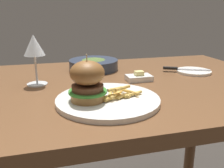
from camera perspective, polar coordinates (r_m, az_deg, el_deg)
name	(u,v)px	position (r m, az deg, el deg)	size (l,w,h in m)	color
dining_table	(119,106)	(0.93, 1.63, -5.14)	(1.24, 0.80, 0.74)	brown
main_plate	(108,100)	(0.71, -0.94, -3.68)	(0.29, 0.29, 0.01)	white
burger_sandwich	(87,81)	(0.67, -5.64, 0.71)	(0.10, 0.10, 0.13)	#9E6B38
fries_pile	(119,94)	(0.70, 1.64, -2.20)	(0.14, 0.10, 0.03)	#EABC5B
wine_glass	(34,48)	(0.88, -17.39, 7.96)	(0.07, 0.07, 0.17)	silver
bread_plate	(194,71)	(1.09, 18.15, 2.76)	(0.14, 0.14, 0.01)	white
table_knife	(182,69)	(1.08, 15.63, 3.36)	(0.18, 0.09, 0.01)	silver
butter_dish	(139,78)	(0.92, 6.26, 1.43)	(0.09, 0.06, 0.04)	white
soup_bowl	(94,64)	(1.09, -4.22, 4.55)	(0.21, 0.21, 0.05)	#2D384C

